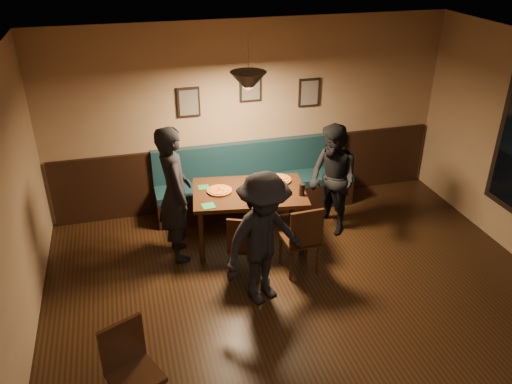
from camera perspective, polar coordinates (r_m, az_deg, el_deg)
floor at (r=5.60m, az=8.88°, el=-17.51°), size 7.00×7.00×0.00m
ceiling at (r=4.14m, az=11.70°, el=11.11°), size 7.00×7.00×0.00m
wall_back at (r=7.71m, az=-0.66°, el=8.35°), size 6.00×0.00×6.00m
wainscot at (r=8.02m, az=-0.57°, el=2.20°), size 5.88×0.06×1.00m
booth_bench at (r=7.79m, az=-0.07°, el=1.38°), size 3.00×0.60×1.00m
picture_left at (r=7.42m, az=-7.45°, el=9.80°), size 0.32×0.04×0.42m
picture_center at (r=7.54m, az=-0.62°, el=11.51°), size 0.32×0.04×0.42m
picture_right at (r=7.85m, az=5.88°, el=10.87°), size 0.32×0.04×0.42m
pendant_lamp at (r=6.29m, az=-0.85°, el=12.02°), size 0.44×0.44×0.25m
dining_table at (r=7.02m, az=-0.75°, el=-2.74°), size 1.60×1.16×0.79m
chair_near_left at (r=6.39m, az=-1.17°, el=-5.69°), size 0.50×0.50×0.87m
chair_near_right at (r=6.45m, az=4.85°, el=-5.00°), size 0.44×0.44×0.95m
diner_left at (r=6.58m, az=-8.96°, el=-0.21°), size 0.49×0.69×1.81m
diner_right at (r=7.20m, az=8.47°, el=1.33°), size 0.80×0.91×1.57m
diner_front at (r=5.77m, az=0.85°, el=-5.26°), size 1.20×0.97×1.62m
pizza_a at (r=6.81m, az=-4.06°, el=0.17°), size 0.43×0.43×0.04m
pizza_b at (r=6.63m, az=-0.09°, el=-0.58°), size 0.32×0.32×0.04m
pizza_c at (r=7.09m, az=2.47°, el=1.38°), size 0.45×0.45×0.04m
soda_glass at (r=6.70m, az=5.09°, el=0.25°), size 0.10×0.10×0.16m
tabasco_bottle at (r=6.84m, az=3.16°, el=0.75°), size 0.04×0.04×0.13m
napkin_a at (r=6.95m, az=-5.81°, el=0.52°), size 0.15×0.15×0.01m
napkin_b at (r=6.48m, az=-5.28°, el=-1.54°), size 0.17×0.17×0.01m
cutlery_set at (r=6.46m, az=-0.00°, el=-1.52°), size 0.20×0.07×0.00m
cafe_chair_far at (r=4.85m, az=-13.19°, el=-19.09°), size 0.54×0.54×0.92m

